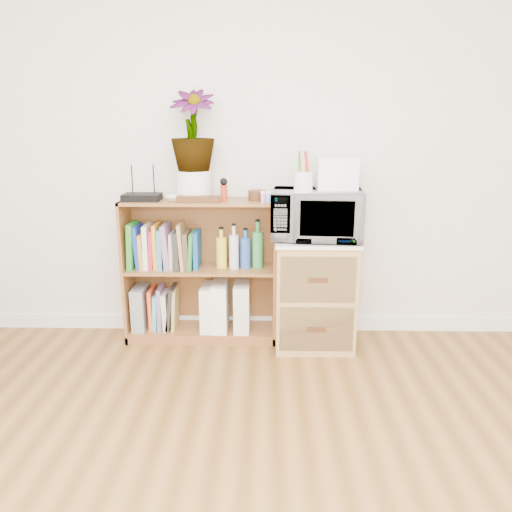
{
  "coord_description": "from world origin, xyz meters",
  "views": [
    {
      "loc": [
        0.08,
        -1.08,
        1.43
      ],
      "look_at": [
        0.02,
        1.95,
        0.62
      ],
      "focal_mm": 35.0,
      "sensor_mm": 36.0,
      "label": 1
    }
  ],
  "objects": [
    {
      "name": "bookshelf",
      "position": [
        -0.35,
        2.1,
        0.47
      ],
      "size": [
        1.0,
        0.3,
        0.95
      ],
      "primitive_type": "cube",
      "color": "brown",
      "rests_on": "ground"
    },
    {
      "name": "magazine_holder_left",
      "position": [
        -0.3,
        2.09,
        0.22
      ],
      "size": [
        0.1,
        0.24,
        0.31
      ],
      "primitive_type": "cube",
      "color": "white",
      "rests_on": "bookshelf"
    },
    {
      "name": "magazine_holder_mid",
      "position": [
        -0.23,
        2.09,
        0.23
      ],
      "size": [
        0.1,
        0.26,
        0.32
      ],
      "primitive_type": "cube",
      "color": "white",
      "rests_on": "bookshelf"
    },
    {
      "name": "kokeshi_doll",
      "position": [
        -0.18,
        2.06,
        1.0
      ],
      "size": [
        0.04,
        0.04,
        0.1
      ],
      "primitive_type": "cylinder",
      "color": "#A92E14",
      "rests_on": "bookshelf"
    },
    {
      "name": "magazine_holder_right",
      "position": [
        -0.08,
        2.09,
        0.23
      ],
      "size": [
        0.1,
        0.26,
        0.32
      ],
      "primitive_type": "cube",
      "color": "silver",
      "rests_on": "bookshelf"
    },
    {
      "name": "potted_plant",
      "position": [
        -0.38,
        2.12,
        1.39
      ],
      "size": [
        0.28,
        0.28,
        0.5
      ],
      "primitive_type": "imported",
      "color": "#327D38",
      "rests_on": "plant_pot"
    },
    {
      "name": "pen_cup",
      "position": [
        0.31,
        1.92,
        1.09
      ],
      "size": [
        0.11,
        0.11,
        0.12
      ],
      "primitive_type": "cylinder",
      "color": "white",
      "rests_on": "microwave"
    },
    {
      "name": "wooden_bowl",
      "position": [
        0.02,
        2.11,
        0.98
      ],
      "size": [
        0.11,
        0.11,
        0.06
      ],
      "primitive_type": "cylinder",
      "color": "#3B2010",
      "rests_on": "bookshelf"
    },
    {
      "name": "plant_pot",
      "position": [
        -0.38,
        2.12,
        1.04
      ],
      "size": [
        0.22,
        0.22,
        0.18
      ],
      "primitive_type": "cylinder",
      "color": "white",
      "rests_on": "bookshelf"
    },
    {
      "name": "wicker_unit",
      "position": [
        0.4,
        2.02,
        0.35
      ],
      "size": [
        0.5,
        0.45,
        0.7
      ],
      "primitive_type": "cube",
      "color": "#9E7542",
      "rests_on": "ground"
    },
    {
      "name": "small_appliance",
      "position": [
        0.52,
        2.06,
        1.13
      ],
      "size": [
        0.25,
        0.21,
        0.2
      ],
      "primitive_type": "cube",
      "color": "white",
      "rests_on": "microwave"
    },
    {
      "name": "microwave",
      "position": [
        0.4,
        2.02,
        0.87
      ],
      "size": [
        0.58,
        0.42,
        0.31
      ],
      "primitive_type": "imported",
      "rotation": [
        0.0,
        0.0,
        -0.08
      ],
      "color": "silver",
      "rests_on": "wicker_unit"
    },
    {
      "name": "paint_jars",
      "position": [
        0.1,
        2.01,
        0.98
      ],
      "size": [
        0.11,
        0.04,
        0.06
      ],
      "primitive_type": "cube",
      "color": "pink",
      "rests_on": "bookshelf"
    },
    {
      "name": "liquor_bottles",
      "position": [
        -0.05,
        2.1,
        0.64
      ],
      "size": [
        0.39,
        0.07,
        0.32
      ],
      "color": "gold",
      "rests_on": "bookshelf"
    },
    {
      "name": "skirting_board",
      "position": [
        0.0,
        2.24,
        0.05
      ],
      "size": [
        4.0,
        0.02,
        0.1
      ],
      "primitive_type": "cube",
      "color": "white",
      "rests_on": "ground"
    },
    {
      "name": "lower_books",
      "position": [
        -0.61,
        2.1,
        0.21
      ],
      "size": [
        0.19,
        0.19,
        0.3
      ],
      "color": "#E64D28",
      "rests_on": "bookshelf"
    },
    {
      "name": "trinket_box",
      "position": [
        -0.34,
        2.0,
        0.97
      ],
      "size": [
        0.26,
        0.07,
        0.04
      ],
      "primitive_type": "cube",
      "color": "#3B2110",
      "rests_on": "bookshelf"
    },
    {
      "name": "file_box",
      "position": [
        -0.77,
        2.1,
        0.21
      ],
      "size": [
        0.09,
        0.23,
        0.29
      ],
      "primitive_type": "cube",
      "color": "gray",
      "rests_on": "bookshelf"
    },
    {
      "name": "cookbooks",
      "position": [
        -0.59,
        2.1,
        0.63
      ],
      "size": [
        0.46,
        0.2,
        0.31
      ],
      "color": "#228024",
      "rests_on": "bookshelf"
    },
    {
      "name": "router",
      "position": [
        -0.71,
        2.08,
        0.97
      ],
      "size": [
        0.24,
        0.16,
        0.04
      ],
      "primitive_type": "cube",
      "color": "black",
      "rests_on": "bookshelf"
    },
    {
      "name": "white_bowl",
      "position": [
        -0.5,
        2.07,
        0.97
      ],
      "size": [
        0.13,
        0.13,
        0.03
      ],
      "primitive_type": "imported",
      "color": "silver",
      "rests_on": "bookshelf"
    }
  ]
}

